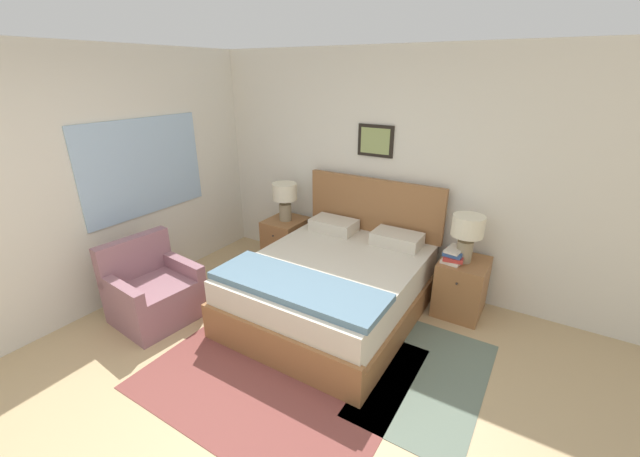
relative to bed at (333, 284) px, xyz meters
The scene contains 15 objects.
ground_plane 1.66m from the bed, 85.93° to the right, with size 16.00×16.00×0.00m, color tan.
wall_back 1.43m from the bed, 83.70° to the left, with size 6.90×0.09×2.60m.
wall_left 2.39m from the bed, behind, with size 0.08×5.04×2.60m.
area_rug_main 1.02m from the bed, 86.75° to the right, with size 2.01×1.75×0.01m.
area_rug_bedside 1.26m from the bed, 20.25° to the right, with size 0.88×1.45×0.01m.
bed is the anchor object (origin of this frame).
armchair 1.81m from the bed, 145.70° to the right, with size 0.76×0.80×0.82m.
nightstand_near_window 1.32m from the bed, 147.54° to the left, with size 0.45×0.53×0.58m.
nightstand_by_door 1.32m from the bed, 32.46° to the left, with size 0.45×0.53×0.58m.
table_lamp_near_window 1.43m from the bed, 147.56° to the left, with size 0.30×0.30×0.48m.
table_lamp_by_door 1.42m from the bed, 32.69° to the left, with size 0.30×0.30×0.48m.
book_thick_bottom 1.23m from the bed, 33.02° to the left, with size 0.21×0.29×0.03m.
book_hardcover_middle 1.24m from the bed, 33.02° to the left, with size 0.23×0.30×0.04m.
book_novel_upper 1.25m from the bed, 33.02° to the left, with size 0.19×0.23×0.04m.
book_slim_near_top 1.26m from the bed, 33.02° to the left, with size 0.17×0.26×0.02m.
Camera 1 is at (1.60, -1.41, 2.35)m, focal length 22.00 mm.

